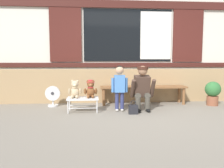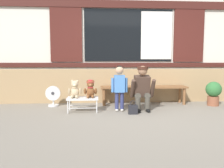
{
  "view_description": "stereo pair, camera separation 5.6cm",
  "coord_description": "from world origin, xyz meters",
  "px_view_note": "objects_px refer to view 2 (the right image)",
  "views": [
    {
      "loc": [
        -0.9,
        -4.17,
        1.03
      ],
      "look_at": [
        -0.53,
        0.57,
        0.55
      ],
      "focal_mm": 35.05,
      "sensor_mm": 36.0,
      "label": 1
    },
    {
      "loc": [
        -0.85,
        -4.18,
        1.03
      ],
      "look_at": [
        -0.53,
        0.57,
        0.55
      ],
      "focal_mm": 35.05,
      "sensor_mm": 36.0,
      "label": 2
    }
  ],
  "objects_px": {
    "small_display_bench": "(83,99)",
    "floor_fan": "(53,96)",
    "teddy_bear_with_hat": "(90,89)",
    "handbag_on_ground": "(133,109)",
    "teddy_bear_plain": "(75,90)",
    "potted_plant": "(213,92)",
    "adult_crouching": "(142,88)",
    "wooden_bench_long": "(144,89)",
    "child_standing": "(119,83)"
  },
  "relations": [
    {
      "from": "teddy_bear_with_hat",
      "to": "handbag_on_ground",
      "type": "height_order",
      "value": "teddy_bear_with_hat"
    },
    {
      "from": "teddy_bear_with_hat",
      "to": "teddy_bear_plain",
      "type": "bearing_deg",
      "value": -179.87
    },
    {
      "from": "small_display_bench",
      "to": "handbag_on_ground",
      "type": "xyz_separation_m",
      "value": [
        1.01,
        -0.27,
        -0.17
      ]
    },
    {
      "from": "teddy_bear_plain",
      "to": "handbag_on_ground",
      "type": "distance_m",
      "value": 1.25
    },
    {
      "from": "teddy_bear_plain",
      "to": "adult_crouching",
      "type": "bearing_deg",
      "value": 1.67
    },
    {
      "from": "teddy_bear_with_hat",
      "to": "small_display_bench",
      "type": "bearing_deg",
      "value": -179.23
    },
    {
      "from": "wooden_bench_long",
      "to": "teddy_bear_plain",
      "type": "height_order",
      "value": "teddy_bear_plain"
    },
    {
      "from": "wooden_bench_long",
      "to": "small_display_bench",
      "type": "distance_m",
      "value": 1.61
    },
    {
      "from": "child_standing",
      "to": "handbag_on_ground",
      "type": "bearing_deg",
      "value": -50.57
    },
    {
      "from": "adult_crouching",
      "to": "small_display_bench",
      "type": "bearing_deg",
      "value": -178.05
    },
    {
      "from": "teddy_bear_with_hat",
      "to": "floor_fan",
      "type": "distance_m",
      "value": 1.09
    },
    {
      "from": "wooden_bench_long",
      "to": "teddy_bear_plain",
      "type": "distance_m",
      "value": 1.75
    },
    {
      "from": "teddy_bear_with_hat",
      "to": "potted_plant",
      "type": "relative_size",
      "value": 0.64
    },
    {
      "from": "small_display_bench",
      "to": "teddy_bear_with_hat",
      "type": "bearing_deg",
      "value": 0.77
    },
    {
      "from": "teddy_bear_plain",
      "to": "child_standing",
      "type": "distance_m",
      "value": 0.93
    },
    {
      "from": "wooden_bench_long",
      "to": "small_display_bench",
      "type": "height_order",
      "value": "wooden_bench_long"
    },
    {
      "from": "potted_plant",
      "to": "floor_fan",
      "type": "bearing_deg",
      "value": 177.71
    },
    {
      "from": "teddy_bear_with_hat",
      "to": "wooden_bench_long",
      "type": "bearing_deg",
      "value": 30.12
    },
    {
      "from": "small_display_bench",
      "to": "handbag_on_ground",
      "type": "height_order",
      "value": "small_display_bench"
    },
    {
      "from": "teddy_bear_with_hat",
      "to": "adult_crouching",
      "type": "xyz_separation_m",
      "value": [
        1.1,
        0.04,
        0.01
      ]
    },
    {
      "from": "handbag_on_ground",
      "to": "floor_fan",
      "type": "xyz_separation_m",
      "value": [
        -1.73,
        0.87,
        0.14
      ]
    },
    {
      "from": "child_standing",
      "to": "potted_plant",
      "type": "xyz_separation_m",
      "value": [
        2.28,
        0.43,
        -0.27
      ]
    },
    {
      "from": "floor_fan",
      "to": "teddy_bear_plain",
      "type": "bearing_deg",
      "value": -46.59
    },
    {
      "from": "teddy_bear_plain",
      "to": "adult_crouching",
      "type": "height_order",
      "value": "adult_crouching"
    },
    {
      "from": "small_display_bench",
      "to": "floor_fan",
      "type": "xyz_separation_m",
      "value": [
        -0.73,
        0.6,
        -0.03
      ]
    },
    {
      "from": "handbag_on_ground",
      "to": "floor_fan",
      "type": "distance_m",
      "value": 1.95
    },
    {
      "from": "teddy_bear_plain",
      "to": "handbag_on_ground",
      "type": "height_order",
      "value": "teddy_bear_plain"
    },
    {
      "from": "small_display_bench",
      "to": "floor_fan",
      "type": "relative_size",
      "value": 1.33
    },
    {
      "from": "wooden_bench_long",
      "to": "potted_plant",
      "type": "distance_m",
      "value": 1.64
    },
    {
      "from": "wooden_bench_long",
      "to": "floor_fan",
      "type": "xyz_separation_m",
      "value": [
        -2.16,
        -0.14,
        -0.13
      ]
    },
    {
      "from": "handbag_on_ground",
      "to": "floor_fan",
      "type": "relative_size",
      "value": 0.57
    },
    {
      "from": "small_display_bench",
      "to": "teddy_bear_plain",
      "type": "bearing_deg",
      "value": 179.49
    },
    {
      "from": "small_display_bench",
      "to": "child_standing",
      "type": "relative_size",
      "value": 0.67
    },
    {
      "from": "adult_crouching",
      "to": "floor_fan",
      "type": "bearing_deg",
      "value": 164.31
    },
    {
      "from": "potted_plant",
      "to": "floor_fan",
      "type": "relative_size",
      "value": 1.19
    },
    {
      "from": "child_standing",
      "to": "potted_plant",
      "type": "distance_m",
      "value": 2.33
    },
    {
      "from": "wooden_bench_long",
      "to": "teddy_bear_plain",
      "type": "xyz_separation_m",
      "value": [
        -1.59,
        -0.74,
        0.09
      ]
    },
    {
      "from": "potted_plant",
      "to": "floor_fan",
      "type": "distance_m",
      "value": 3.77
    },
    {
      "from": "small_display_bench",
      "to": "floor_fan",
      "type": "bearing_deg",
      "value": 140.44
    },
    {
      "from": "small_display_bench",
      "to": "floor_fan",
      "type": "height_order",
      "value": "floor_fan"
    },
    {
      "from": "adult_crouching",
      "to": "handbag_on_ground",
      "type": "relative_size",
      "value": 3.49
    },
    {
      "from": "small_display_bench",
      "to": "teddy_bear_plain",
      "type": "relative_size",
      "value": 1.76
    },
    {
      "from": "teddy_bear_plain",
      "to": "potted_plant",
      "type": "relative_size",
      "value": 0.64
    },
    {
      "from": "teddy_bear_with_hat",
      "to": "handbag_on_ground",
      "type": "bearing_deg",
      "value": -18.04
    },
    {
      "from": "child_standing",
      "to": "teddy_bear_plain",
      "type": "bearing_deg",
      "value": -178.77
    },
    {
      "from": "teddy_bear_with_hat",
      "to": "handbag_on_ground",
      "type": "distance_m",
      "value": 0.97
    },
    {
      "from": "teddy_bear_plain",
      "to": "teddy_bear_with_hat",
      "type": "relative_size",
      "value": 1.0
    },
    {
      "from": "wooden_bench_long",
      "to": "child_standing",
      "type": "relative_size",
      "value": 2.19
    },
    {
      "from": "small_display_bench",
      "to": "teddy_bear_with_hat",
      "type": "height_order",
      "value": "teddy_bear_with_hat"
    },
    {
      "from": "teddy_bear_plain",
      "to": "handbag_on_ground",
      "type": "relative_size",
      "value": 1.34
    }
  ]
}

